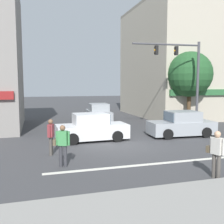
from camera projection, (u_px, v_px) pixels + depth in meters
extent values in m
plane|color=#3D3D3F|center=(126.00, 145.00, 14.11)|extent=(120.00, 120.00, 0.00)
cube|color=silver|center=(155.00, 164.00, 10.77)|extent=(9.00, 0.24, 0.01)
cube|color=#B7AD99|center=(193.00, 64.00, 27.95)|extent=(12.49, 11.60, 10.97)
cube|color=gray|center=(195.00, 9.00, 27.36)|extent=(12.49, 11.60, 0.30)
cylinder|color=#4C3823|center=(189.00, 108.00, 21.26)|extent=(0.32, 0.32, 2.71)
sphere|color=#235128|center=(190.00, 74.00, 20.98)|extent=(3.62, 3.62, 3.62)
cylinder|color=#47474C|center=(198.00, 87.00, 18.47)|extent=(0.18, 0.18, 6.20)
cylinder|color=#47474C|center=(167.00, 44.00, 17.69)|extent=(4.79, 0.51, 0.12)
cube|color=black|center=(176.00, 51.00, 17.87)|extent=(0.22, 0.26, 0.60)
sphere|color=black|center=(175.00, 48.00, 17.83)|extent=(0.12, 0.12, 0.12)
sphere|color=orange|center=(175.00, 51.00, 17.85)|extent=(0.12, 0.12, 0.12)
sphere|color=black|center=(175.00, 53.00, 17.87)|extent=(0.12, 0.12, 0.12)
cube|color=black|center=(156.00, 50.00, 17.58)|extent=(0.22, 0.26, 0.60)
sphere|color=black|center=(155.00, 47.00, 17.54)|extent=(0.12, 0.12, 0.12)
sphere|color=orange|center=(155.00, 50.00, 17.56)|extent=(0.12, 0.12, 0.12)
sphere|color=black|center=(155.00, 53.00, 17.58)|extent=(0.12, 0.12, 0.12)
cube|color=#999EA3|center=(181.00, 128.00, 16.56)|extent=(4.21, 1.97, 0.80)
cube|color=#999EA3|center=(183.00, 116.00, 16.51)|extent=(2.00, 1.69, 0.64)
cube|color=#475666|center=(169.00, 117.00, 16.30)|extent=(0.16, 1.44, 0.54)
cylinder|color=black|center=(168.00, 134.00, 15.49)|extent=(0.65, 0.22, 0.64)
cylinder|color=black|center=(157.00, 129.00, 17.14)|extent=(0.65, 0.22, 0.64)
cylinder|color=black|center=(207.00, 133.00, 16.03)|extent=(0.65, 0.22, 0.64)
cylinder|color=black|center=(192.00, 128.00, 17.68)|extent=(0.65, 0.22, 0.64)
cube|color=silver|center=(92.00, 131.00, 15.25)|extent=(4.14, 1.80, 0.80)
cube|color=silver|center=(90.00, 119.00, 15.14)|extent=(1.94, 1.61, 0.64)
cube|color=#475666|center=(106.00, 118.00, 15.44)|extent=(0.10, 1.44, 0.54)
cylinder|color=black|center=(109.00, 131.00, 16.47)|extent=(0.64, 0.20, 0.64)
cylinder|color=black|center=(117.00, 136.00, 14.86)|extent=(0.64, 0.20, 0.64)
cylinder|color=black|center=(68.00, 134.00, 15.69)|extent=(0.64, 0.20, 0.64)
cylinder|color=black|center=(73.00, 139.00, 14.08)|extent=(0.64, 0.20, 0.64)
cube|color=#999EA3|center=(99.00, 115.00, 23.25)|extent=(1.87, 4.17, 0.80)
cube|color=#999EA3|center=(99.00, 107.00, 23.07)|extent=(1.64, 1.96, 0.64)
cube|color=#475666|center=(97.00, 106.00, 24.01)|extent=(1.44, 0.12, 0.54)
cylinder|color=black|center=(87.00, 116.00, 24.29)|extent=(0.21, 0.65, 0.64)
cylinder|color=black|center=(105.00, 116.00, 24.70)|extent=(0.21, 0.65, 0.64)
cylinder|color=black|center=(91.00, 120.00, 21.84)|extent=(0.21, 0.65, 0.64)
cylinder|color=black|center=(111.00, 119.00, 22.25)|extent=(0.21, 0.65, 0.64)
cylinder|color=#4C4742|center=(219.00, 167.00, 8.98)|extent=(0.14, 0.14, 0.86)
cylinder|color=#4C4742|center=(214.00, 166.00, 9.13)|extent=(0.14, 0.14, 0.86)
cube|color=beige|center=(217.00, 146.00, 8.98)|extent=(0.32, 0.41, 0.58)
sphere|color=tan|center=(218.00, 134.00, 8.94)|extent=(0.22, 0.22, 0.22)
cylinder|color=beige|center=(223.00, 147.00, 8.79)|extent=(0.09, 0.09, 0.56)
cylinder|color=beige|center=(211.00, 145.00, 9.18)|extent=(0.09, 0.09, 0.56)
cube|color=brown|center=(210.00, 149.00, 9.29)|extent=(0.30, 0.20, 0.24)
cylinder|color=#4C4742|center=(51.00, 146.00, 11.98)|extent=(0.14, 0.14, 0.86)
cylinder|color=#4C4742|center=(52.00, 145.00, 12.16)|extent=(0.14, 0.14, 0.86)
cube|color=maroon|center=(51.00, 131.00, 11.99)|extent=(0.33, 0.41, 0.58)
sphere|color=brown|center=(51.00, 122.00, 11.95)|extent=(0.22, 0.22, 0.22)
cylinder|color=maroon|center=(49.00, 131.00, 11.75)|extent=(0.09, 0.09, 0.56)
cylinder|color=maroon|center=(52.00, 130.00, 12.23)|extent=(0.09, 0.09, 0.56)
cylinder|color=#333338|center=(65.00, 156.00, 10.34)|extent=(0.14, 0.14, 0.86)
cylinder|color=#333338|center=(61.00, 156.00, 10.36)|extent=(0.14, 0.14, 0.86)
cube|color=#3F8C4C|center=(63.00, 138.00, 10.28)|extent=(0.42, 0.34, 0.58)
sphere|color=brown|center=(63.00, 128.00, 10.24)|extent=(0.22, 0.22, 0.22)
cylinder|color=#3F8C4C|center=(69.00, 138.00, 10.26)|extent=(0.09, 0.09, 0.56)
cylinder|color=#3F8C4C|center=(57.00, 138.00, 10.30)|extent=(0.09, 0.09, 0.56)
cube|color=brown|center=(55.00, 142.00, 10.37)|extent=(0.22, 0.30, 0.24)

